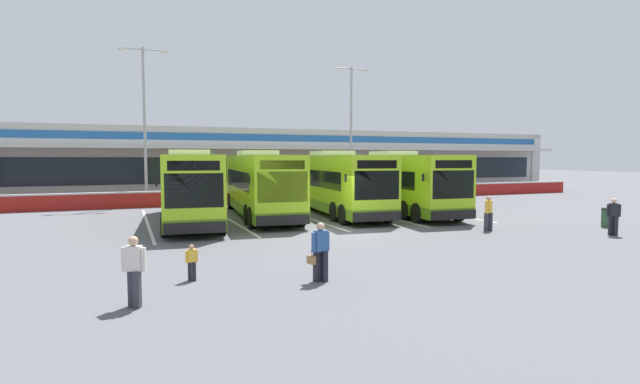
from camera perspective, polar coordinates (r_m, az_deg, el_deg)
ground_plane at (r=22.27m, az=3.14°, el=-4.62°), size 200.00×200.00×0.00m
terminal_building at (r=47.75m, az=-10.76°, el=3.60°), size 70.00×13.00×6.00m
red_barrier_wall at (r=35.78m, az=-6.80°, el=-0.45°), size 60.00×0.40×1.10m
coach_bus_leftmost at (r=25.92m, az=-15.14°, el=0.45°), size 3.86×12.33×3.78m
coach_bus_left_centre at (r=27.65m, az=-7.09°, el=0.78°), size 3.86×12.33×3.78m
coach_bus_centre at (r=28.78m, az=1.99°, el=0.94°), size 3.86×12.33×3.78m
coach_bus_right_centre at (r=29.79m, az=9.34°, el=0.99°), size 3.86×12.33×3.78m
bay_stripe_far_west at (r=26.14m, az=-19.76°, el=-3.54°), size 0.14×13.00×0.01m
bay_stripe_west at (r=26.64m, az=-10.69°, el=-3.24°), size 0.14×13.00×0.01m
bay_stripe_mid_west at (r=27.76m, az=-2.15°, el=-2.87°), size 0.14×13.00×0.01m
bay_stripe_centre at (r=29.45m, az=5.57°, el=-2.49°), size 0.14×13.00×0.01m
bay_stripe_mid_east at (r=31.60m, az=12.33°, el=-2.11°), size 0.14×13.00×0.01m
pedestrian_with_handbag at (r=13.12m, az=-0.01°, el=-6.94°), size 0.65×0.34×1.62m
pedestrian_in_dark_coat at (r=24.35m, az=31.46°, el=-2.39°), size 0.49×0.42×1.62m
pedestrian_child at (r=13.73m, az=-14.97°, el=-7.93°), size 0.33×0.18×1.00m
pedestrian_near_bin at (r=11.70m, az=-21.18°, el=-8.51°), size 0.53×0.39×1.62m
pedestrian_approaching_bus at (r=23.43m, az=19.35°, el=-2.25°), size 0.51×0.35×1.62m
lamp_post_west at (r=36.13m, az=-20.10°, el=8.48°), size 3.24×0.28×11.00m
lamp_post_centre at (r=41.33m, az=3.71°, el=8.14°), size 3.24×0.28×11.00m
litter_bin at (r=27.21m, az=30.91°, el=-2.61°), size 0.54×0.54×0.93m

